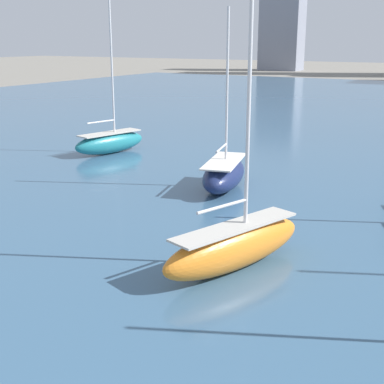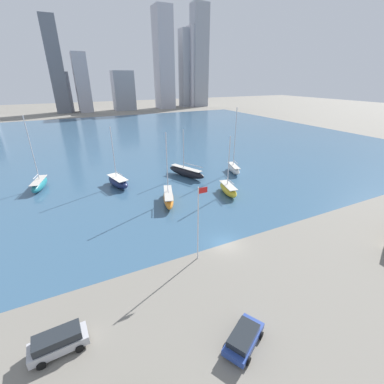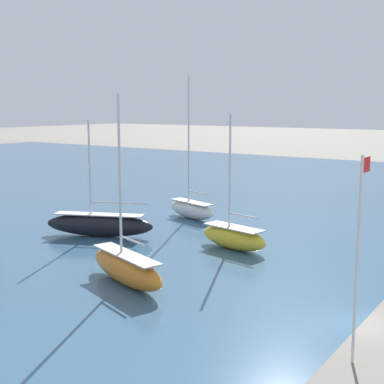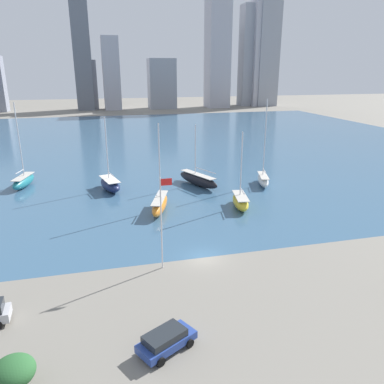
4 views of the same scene
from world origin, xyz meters
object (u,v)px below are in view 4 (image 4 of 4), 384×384
(sailboat_navy, at_px, (110,184))
(sailboat_black, at_px, (198,179))
(sailboat_white, at_px, (263,179))
(parked_wagon_blue, at_px, (166,340))
(sailboat_teal, at_px, (23,181))
(sailboat_yellow, at_px, (240,201))
(flag_pole, at_px, (162,220))
(sailboat_orange, at_px, (160,204))

(sailboat_navy, distance_m, sailboat_black, 15.46)
(sailboat_white, xyz_separation_m, parked_wagon_blue, (-24.51, -37.07, -0.25))
(sailboat_teal, bearing_deg, sailboat_white, 1.72)
(sailboat_white, xyz_separation_m, sailboat_yellow, (-8.21, -10.02, -0.04))
(sailboat_teal, relative_size, sailboat_yellow, 1.29)
(sailboat_white, xyz_separation_m, sailboat_navy, (-26.93, 3.50, 0.02))
(flag_pole, xyz_separation_m, parked_wagon_blue, (-1.86, -12.06, -4.57))
(sailboat_orange, distance_m, parked_wagon_blue, 28.78)
(sailboat_orange, distance_m, sailboat_yellow, 12.14)
(sailboat_white, distance_m, sailboat_teal, 42.78)
(sailboat_navy, xyz_separation_m, parked_wagon_blue, (2.42, -40.56, -0.27))
(flag_pole, bearing_deg, sailboat_orange, 81.72)
(sailboat_white, xyz_separation_m, sailboat_teal, (-41.77, 9.27, 0.01))
(sailboat_orange, xyz_separation_m, sailboat_black, (8.76, 11.12, -0.02))
(parked_wagon_blue, bearing_deg, flag_pole, 142.35)
(sailboat_white, height_order, sailboat_navy, sailboat_white)
(sailboat_orange, height_order, parked_wagon_blue, sailboat_orange)
(flag_pole, relative_size, sailboat_orange, 0.77)
(parked_wagon_blue, bearing_deg, sailboat_white, 117.65)
(parked_wagon_blue, bearing_deg, sailboat_teal, 171.56)
(flag_pole, xyz_separation_m, sailboat_black, (11.15, 27.52, -4.28))
(flag_pole, distance_m, sailboat_white, 34.01)
(sailboat_navy, distance_m, sailboat_teal, 15.92)
(sailboat_white, bearing_deg, sailboat_orange, -141.05)
(sailboat_white, relative_size, sailboat_black, 1.40)
(sailboat_teal, bearing_deg, sailboat_black, 1.66)
(sailboat_teal, bearing_deg, sailboat_navy, -7.03)
(sailboat_orange, height_order, sailboat_black, sailboat_orange)
(sailboat_orange, bearing_deg, parked_wagon_blue, -79.91)
(sailboat_yellow, bearing_deg, sailboat_teal, 160.79)
(sailboat_orange, bearing_deg, sailboat_yellow, 11.91)
(sailboat_yellow, bearing_deg, sailboat_white, 61.33)
(sailboat_navy, bearing_deg, parked_wagon_blue, -101.06)
(sailboat_orange, relative_size, sailboat_black, 1.19)
(sailboat_navy, height_order, sailboat_yellow, sailboat_navy)
(sailboat_orange, xyz_separation_m, sailboat_navy, (-6.67, 12.10, -0.04))
(sailboat_white, bearing_deg, sailboat_yellow, -113.39)
(sailboat_white, bearing_deg, sailboat_black, -176.42)
(sailboat_white, distance_m, sailboat_black, 11.77)
(sailboat_white, distance_m, parked_wagon_blue, 44.44)
(sailboat_orange, xyz_separation_m, parked_wagon_blue, (-4.25, -28.46, -0.32))
(sailboat_orange, bearing_deg, sailboat_white, 41.59)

